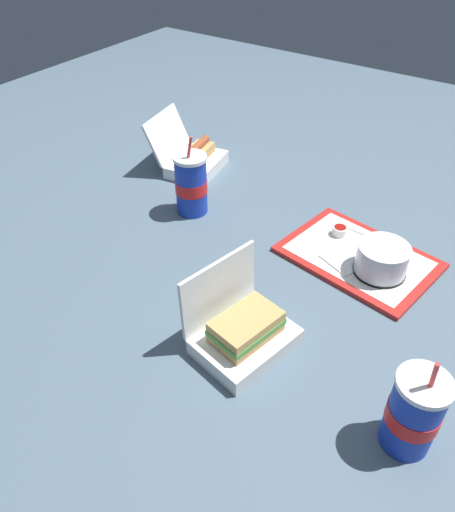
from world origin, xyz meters
name	(u,v)px	position (x,y,z in m)	size (l,w,h in m)	color
ground_plane	(245,266)	(0.00, 0.00, 0.00)	(3.20, 3.20, 0.00)	#4C6070
food_tray	(358,257)	(0.23, 0.19, 0.01)	(0.41, 0.32, 0.01)	red
cake_container	(382,260)	(0.29, 0.16, 0.05)	(0.13, 0.13, 0.08)	black
ketchup_cup	(340,230)	(0.15, 0.24, 0.03)	(0.04, 0.04, 0.02)	white
napkin_stack	(346,259)	(0.20, 0.16, 0.02)	(0.10, 0.10, 0.00)	white
plastic_fork	(364,233)	(0.20, 0.28, 0.02)	(0.11, 0.01, 0.01)	white
clamshell_hotdog_left	(193,158)	(-0.41, 0.32, 0.04)	(0.24, 0.23, 0.17)	white
clamshell_sandwich_back	(243,331)	(0.14, -0.22, 0.05)	(0.20, 0.23, 0.19)	white
soda_cup_left	(414,413)	(0.49, -0.24, 0.08)	(0.09, 0.09, 0.23)	#1938B7
soda_cup_right	(191,184)	(-0.26, 0.13, 0.09)	(0.09, 0.09, 0.24)	#1938B7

